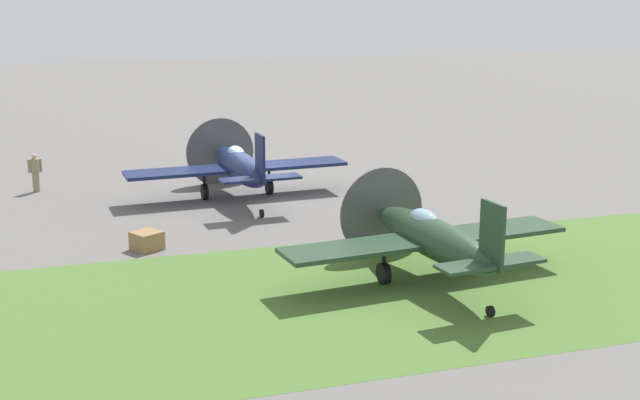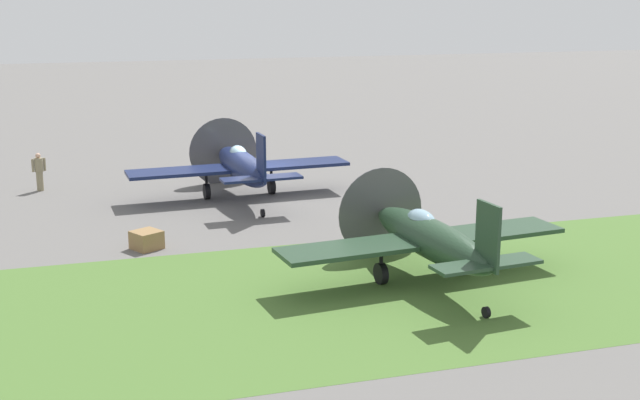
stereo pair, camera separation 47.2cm
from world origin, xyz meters
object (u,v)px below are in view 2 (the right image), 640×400
object	(u,v)px
ground_crew_chief	(39,171)
runway_marker_cone	(487,228)
supply_crate	(147,240)
airplane_wingman	(428,237)
fuel_drum	(384,211)
airplane_lead	(241,165)

from	to	relation	value
ground_crew_chief	runway_marker_cone	xyz separation A→B (m)	(16.00, -12.27, -0.69)
ground_crew_chief	supply_crate	xyz separation A→B (m)	(3.71, -10.49, -0.59)
airplane_wingman	fuel_drum	size ratio (longest dim) A/B	10.57
airplane_lead	airplane_wingman	xyz separation A→B (m)	(3.25, -12.44, -0.04)
ground_crew_chief	airplane_lead	bearing A→B (deg)	140.06
supply_crate	fuel_drum	bearing A→B (deg)	5.79
airplane_wingman	supply_crate	xyz separation A→B (m)	(-7.96, 6.02, -1.09)
airplane_lead	runway_marker_cone	size ratio (longest dim) A/B	22.14
ground_crew_chief	supply_crate	bearing A→B (deg)	95.35
runway_marker_cone	airplane_lead	bearing A→B (deg)	132.74
airplane_lead	ground_crew_chief	xyz separation A→B (m)	(-8.42, 4.07, -0.54)
airplane_wingman	runway_marker_cone	world-z (taller)	airplane_wingman
supply_crate	runway_marker_cone	xyz separation A→B (m)	(12.29, -1.78, -0.10)
fuel_drum	ground_crew_chief	bearing A→B (deg)	143.59
airplane_lead	airplane_wingman	distance (m)	12.85
airplane_lead	ground_crew_chief	world-z (taller)	airplane_lead
airplane_wingman	supply_crate	size ratio (longest dim) A/B	10.57
ground_crew_chief	fuel_drum	distance (m)	16.11
ground_crew_chief	airplane_wingman	bearing A→B (deg)	111.13
ground_crew_chief	fuel_drum	world-z (taller)	ground_crew_chief
airplane_wingman	runway_marker_cone	distance (m)	6.17
runway_marker_cone	supply_crate	bearing A→B (deg)	171.76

